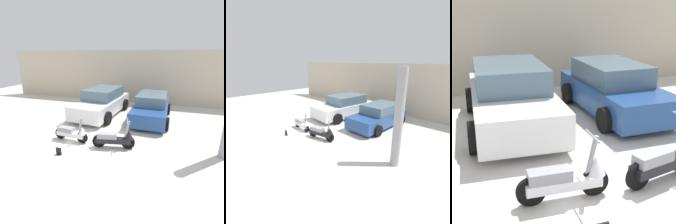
% 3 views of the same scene
% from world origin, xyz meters
% --- Properties ---
extents(ground_plane, '(28.00, 28.00, 0.00)m').
position_xyz_m(ground_plane, '(0.00, 0.00, 0.00)').
color(ground_plane, silver).
extents(wall_back, '(19.60, 0.12, 3.57)m').
position_xyz_m(wall_back, '(0.00, 7.44, 1.79)').
color(wall_back, beige).
rests_on(wall_back, ground_plane).
extents(scooter_front_left, '(1.46, 0.53, 1.02)m').
position_xyz_m(scooter_front_left, '(-0.99, 0.70, 0.36)').
color(scooter_front_left, black).
rests_on(scooter_front_left, ground_plane).
extents(scooter_front_right, '(1.54, 0.64, 1.08)m').
position_xyz_m(scooter_front_right, '(0.77, 0.69, 0.38)').
color(scooter_front_right, black).
rests_on(scooter_front_right, ground_plane).
extents(car_rear_left, '(2.38, 4.48, 1.48)m').
position_xyz_m(car_rear_left, '(-1.07, 4.24, 0.71)').
color(car_rear_left, white).
rests_on(car_rear_left, ground_plane).
extents(car_rear_center, '(1.95, 3.95, 1.33)m').
position_xyz_m(car_rear_center, '(1.68, 4.23, 0.64)').
color(car_rear_center, navy).
rests_on(car_rear_center, ground_plane).
extents(placard_near_left_scooter, '(0.20, 0.12, 0.26)m').
position_xyz_m(placard_near_left_scooter, '(-0.93, -0.34, 0.11)').
color(placard_near_left_scooter, black).
rests_on(placard_near_left_scooter, ground_plane).
extents(support_column_side, '(0.32, 0.32, 3.57)m').
position_xyz_m(support_column_side, '(4.37, 1.21, 1.79)').
color(support_column_side, '#99999E').
rests_on(support_column_side, ground_plane).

